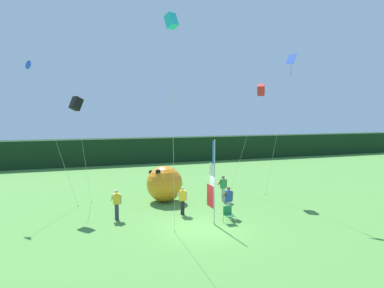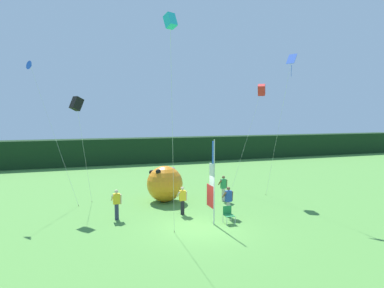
{
  "view_description": "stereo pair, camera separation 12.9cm",
  "coord_description": "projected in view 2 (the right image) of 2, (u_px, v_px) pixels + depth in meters",
  "views": [
    {
      "loc": [
        -5.9,
        -15.56,
        5.67
      ],
      "look_at": [
        0.52,
        2.8,
        4.01
      ],
      "focal_mm": 31.64,
      "sensor_mm": 36.0,
      "label": 1
    },
    {
      "loc": [
        -5.77,
        -15.6,
        5.67
      ],
      "look_at": [
        0.52,
        2.8,
        4.01
      ],
      "focal_mm": 31.64,
      "sensor_mm": 36.0,
      "label": 2
    }
  ],
  "objects": [
    {
      "name": "kite_blue_diamond_0",
      "position": [
        289.0,
        71.0,
        20.93
      ],
      "size": [
        0.63,
        3.15,
        9.43
      ],
      "color": "brown",
      "rests_on": "ground"
    },
    {
      "name": "person_near_banner",
      "position": [
        228.0,
        201.0,
        18.84
      ],
      "size": [
        0.55,
        0.48,
        1.7
      ],
      "color": "#B7B2A3",
      "rests_on": "ground"
    },
    {
      "name": "person_far_left",
      "position": [
        117.0,
        204.0,
        18.35
      ],
      "size": [
        0.55,
        0.48,
        1.65
      ],
      "color": "#2D334C",
      "rests_on": "ground"
    },
    {
      "name": "kite_black_box_3",
      "position": [
        77.0,
        104.0,
        20.44
      ],
      "size": [
        1.26,
        1.32,
        6.82
      ],
      "color": "brown",
      "rests_on": "ground"
    },
    {
      "name": "kite_cyan_box_2",
      "position": [
        170.0,
        24.0,
        13.4
      ],
      "size": [
        1.01,
        2.46,
        9.71
      ],
      "color": "brown",
      "rests_on": "ground"
    },
    {
      "name": "distant_treeline",
      "position": [
        129.0,
        151.0,
        39.84
      ],
      "size": [
        80.0,
        2.4,
        2.97
      ],
      "primitive_type": "cube",
      "color": "black",
      "rests_on": "ground"
    },
    {
      "name": "banner_flag",
      "position": [
        212.0,
        183.0,
        17.65
      ],
      "size": [
        0.06,
        1.03,
        4.44
      ],
      "color": "#B7B7BC",
      "rests_on": "ground"
    },
    {
      "name": "person_mid_field",
      "position": [
        223.0,
        188.0,
        22.29
      ],
      "size": [
        0.55,
        0.48,
        1.7
      ],
      "color": "#B7B2A3",
      "rests_on": "ground"
    },
    {
      "name": "inflatable_balloon",
      "position": [
        165.0,
        184.0,
        22.18
      ],
      "size": [
        2.36,
        2.36,
        2.36
      ],
      "color": "orange",
      "rests_on": "ground"
    },
    {
      "name": "ground_plane",
      "position": [
        200.0,
        228.0,
        17.05
      ],
      "size": [
        120.0,
        120.0,
        0.0
      ],
      "primitive_type": "plane",
      "color": "#518E3D"
    },
    {
      "name": "folding_chair",
      "position": [
        228.0,
        214.0,
        17.77
      ],
      "size": [
        0.51,
        0.51,
        0.89
      ],
      "color": "#BCBCC1",
      "rests_on": "ground"
    },
    {
      "name": "kite_blue_delta_4",
      "position": [
        31.0,
        67.0,
        20.76
      ],
      "size": [
        2.89,
        1.6,
        9.01
      ],
      "color": "brown",
      "rests_on": "ground"
    },
    {
      "name": "kite_red_box_1",
      "position": [
        261.0,
        90.0,
        24.01
      ],
      "size": [
        2.26,
        1.49,
        7.9
      ],
      "color": "brown",
      "rests_on": "ground"
    },
    {
      "name": "person_far_right",
      "position": [
        182.0,
        200.0,
        19.28
      ],
      "size": [
        0.55,
        0.48,
        1.61
      ],
      "color": "black",
      "rests_on": "ground"
    }
  ]
}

